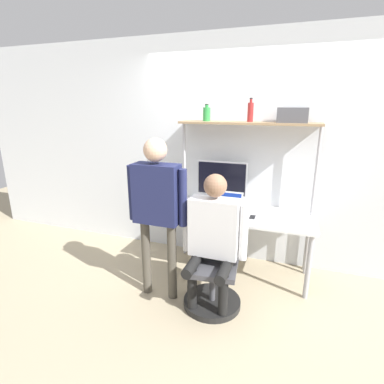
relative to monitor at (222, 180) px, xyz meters
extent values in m
plane|color=tan|center=(0.28, -0.59, -1.03)|extent=(12.00, 12.00, 0.00)
cube|color=silver|center=(0.28, 0.16, 0.32)|extent=(8.00, 0.06, 2.70)
cube|color=white|center=(0.28, -0.22, -0.32)|extent=(1.62, 0.71, 0.03)
cylinder|color=#A5A5AA|center=(-0.47, -0.51, -0.68)|extent=(0.05, 0.05, 0.70)
cylinder|color=#A5A5AA|center=(1.03, -0.51, -0.68)|extent=(0.05, 0.05, 0.70)
cylinder|color=#A5A5AA|center=(-0.47, 0.07, -0.68)|extent=(0.05, 0.05, 0.70)
cylinder|color=#A5A5AA|center=(1.03, 0.07, -0.68)|extent=(0.05, 0.05, 0.70)
cube|color=#997A56|center=(0.28, -0.02, 0.68)|extent=(1.54, 0.29, 0.02)
cylinder|color=#B2B2B7|center=(-0.47, -0.02, -0.17)|extent=(0.04, 0.04, 1.72)
cylinder|color=#B2B2B7|center=(1.03, -0.02, -0.17)|extent=(0.04, 0.04, 1.72)
cylinder|color=#B7B7BC|center=(0.00, 0.00, -0.29)|extent=(0.18, 0.18, 0.01)
cylinder|color=#B7B7BC|center=(0.00, 0.00, -0.23)|extent=(0.06, 0.06, 0.12)
cube|color=#B7B7BC|center=(0.00, 0.00, 0.02)|extent=(0.60, 0.01, 0.41)
cube|color=black|center=(0.00, 0.00, 0.02)|extent=(0.57, 0.02, 0.38)
cube|color=silver|center=(0.16, -0.38, -0.30)|extent=(0.31, 0.25, 0.01)
cube|color=black|center=(0.16, -0.39, -0.29)|extent=(0.26, 0.14, 0.00)
cube|color=silver|center=(0.16, -0.29, -0.17)|extent=(0.31, 0.09, 0.24)
cube|color=navy|center=(0.16, -0.30, -0.17)|extent=(0.27, 0.07, 0.21)
cube|color=silver|center=(0.43, -0.34, -0.30)|extent=(0.07, 0.15, 0.01)
cube|color=black|center=(0.43, -0.34, -0.29)|extent=(0.06, 0.13, 0.00)
cylinder|color=black|center=(0.17, -0.94, -1.00)|extent=(0.56, 0.56, 0.06)
cylinder|color=#4C4C51|center=(0.17, -0.94, -0.80)|extent=(0.06, 0.06, 0.34)
cube|color=#3F3F44|center=(0.17, -0.94, -0.61)|extent=(0.51, 0.51, 0.05)
cube|color=#3F3F44|center=(0.14, -0.73, -0.36)|extent=(0.42, 0.08, 0.45)
cylinder|color=black|center=(0.02, -1.11, -0.81)|extent=(0.09, 0.09, 0.45)
cylinder|color=black|center=(0.31, -1.11, -0.81)|extent=(0.09, 0.09, 0.45)
cylinder|color=black|center=(0.02, -1.08, -0.54)|extent=(0.10, 0.38, 0.10)
cylinder|color=black|center=(0.31, -1.08, -0.54)|extent=(0.10, 0.38, 0.10)
cube|color=silver|center=(0.17, -0.91, -0.22)|extent=(0.46, 0.20, 0.55)
cylinder|color=silver|center=(-0.11, -0.91, -0.23)|extent=(0.08, 0.08, 0.52)
cylinder|color=silver|center=(0.44, -0.91, -0.23)|extent=(0.08, 0.08, 0.52)
sphere|color=#8C664C|center=(0.17, -0.91, 0.18)|extent=(0.21, 0.21, 0.21)
cylinder|color=#4C473D|center=(-0.54, -0.95, -0.63)|extent=(0.09, 0.09, 0.81)
cylinder|color=#4C473D|center=(-0.25, -0.95, -0.63)|extent=(0.09, 0.09, 0.81)
cube|color=#1E234C|center=(-0.39, -0.95, 0.06)|extent=(0.44, 0.20, 0.57)
cylinder|color=#1E234C|center=(-0.66, -0.95, 0.05)|extent=(0.08, 0.08, 0.54)
cylinder|color=#1E234C|center=(-0.13, -0.95, 0.05)|extent=(0.08, 0.08, 0.54)
sphere|color=#D8AD8C|center=(-0.39, -0.95, 0.48)|extent=(0.22, 0.22, 0.22)
cylinder|color=#2D8C3F|center=(-0.19, -0.02, 0.77)|extent=(0.08, 0.08, 0.15)
cylinder|color=#2D8C3F|center=(-0.19, -0.02, 0.86)|extent=(0.04, 0.04, 0.03)
cylinder|color=black|center=(-0.19, -0.02, 0.88)|extent=(0.04, 0.04, 0.01)
cylinder|color=maroon|center=(0.30, -0.02, 0.79)|extent=(0.06, 0.06, 0.20)
cylinder|color=maroon|center=(0.30, -0.02, 0.91)|extent=(0.03, 0.03, 0.04)
cylinder|color=black|center=(0.30, -0.02, 0.94)|extent=(0.03, 0.03, 0.01)
cube|color=#4C4C51|center=(0.74, -0.02, 0.77)|extent=(0.31, 0.20, 0.15)
camera|label=1|loc=(0.82, -3.40, 0.87)|focal=28.00mm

